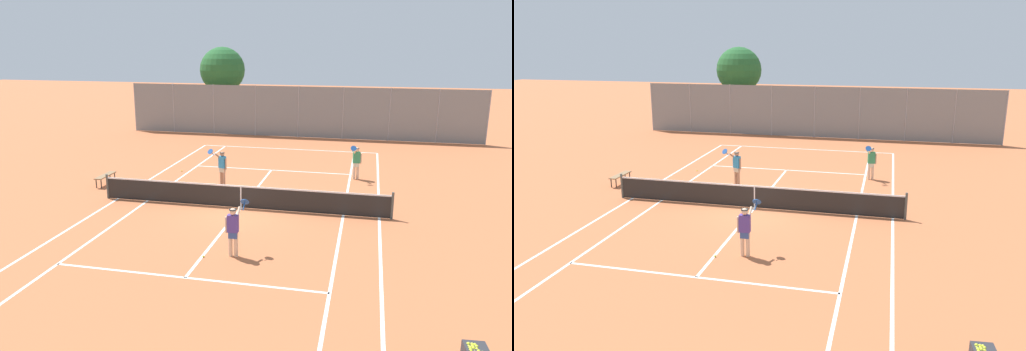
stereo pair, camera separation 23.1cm
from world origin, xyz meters
TOP-DOWN VIEW (x-y plane):
  - ground_plane at (0.00, 0.00)m, footprint 120.00×120.00m
  - court_line_markings at (0.00, 0.00)m, footprint 11.10×23.90m
  - tennis_net at (0.00, 0.00)m, footprint 12.00×0.10m
  - player_near_side at (0.95, -4.63)m, footprint 0.65×0.74m
  - player_far_left at (-1.73, 3.15)m, footprint 0.87×0.66m
  - player_far_right at (4.41, 5.56)m, footprint 0.56×0.82m
  - loose_tennis_ball_0 at (-4.52, 5.07)m, footprint 0.07×0.07m
  - loose_tennis_ball_1 at (0.05, -4.94)m, footprint 0.07×0.07m
  - courtside_bench at (-7.16, 1.96)m, footprint 0.36×1.50m
  - back_fence at (0.00, 16.10)m, footprint 24.97×0.08m
  - tree_behind_left at (-6.20, 18.25)m, footprint 3.42×3.42m

SIDE VIEW (x-z plane):
  - ground_plane at x=0.00m, z-range 0.00..0.00m
  - court_line_markings at x=0.00m, z-range 0.00..0.01m
  - loose_tennis_ball_0 at x=-4.52m, z-range 0.00..0.07m
  - loose_tennis_ball_1 at x=0.05m, z-range 0.00..0.07m
  - courtside_bench at x=-7.16m, z-range 0.18..0.64m
  - tennis_net at x=0.00m, z-range -0.03..1.04m
  - player_near_side at x=0.95m, z-range 0.04..1.81m
  - player_far_left at x=-1.73m, z-range 0.04..1.81m
  - player_far_right at x=4.41m, z-range 0.04..1.81m
  - back_fence at x=0.00m, z-range 0.00..3.60m
  - tree_behind_left at x=-6.20m, z-range 1.33..7.55m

